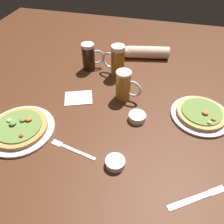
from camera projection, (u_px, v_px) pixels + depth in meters
ground_plane at (112, 117)px, 1.06m from camera, size 2.40×2.40×0.03m
pizza_plate_near at (20, 128)px, 0.97m from camera, size 0.30×0.30×0.05m
pizza_plate_far at (201, 114)px, 1.03m from camera, size 0.27×0.27×0.05m
beer_mug_dark at (89, 57)px, 1.29m from camera, size 0.12×0.09×0.16m
beer_mug_amber at (117, 61)px, 1.23m from camera, size 0.14×0.08×0.18m
beer_mug_pale at (124, 86)px, 1.09m from camera, size 0.13×0.08×0.16m
ramekin_sauce at (115, 163)px, 0.84m from camera, size 0.08×0.08×0.03m
ramekin_butter at (137, 117)px, 1.02m from camera, size 0.08×0.08×0.03m
napkin_folded at (78, 98)px, 1.14m from camera, size 0.17×0.15×0.01m
fork_left at (72, 149)px, 0.90m from camera, size 0.21×0.06×0.01m
knife_right at (198, 197)px, 0.76m from camera, size 0.20×0.14×0.01m
diner_arm at (143, 52)px, 1.41m from camera, size 0.31×0.13×0.08m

